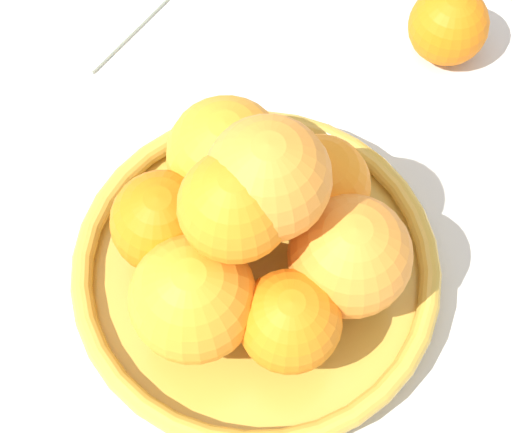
# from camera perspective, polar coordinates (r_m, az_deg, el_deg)

# --- Properties ---
(ground_plane) EXTENTS (4.00, 4.00, 0.00)m
(ground_plane) POSITION_cam_1_polar(r_m,az_deg,el_deg) (0.63, -0.00, -4.24)
(ground_plane) COLOR beige
(fruit_bowl) EXTENTS (0.26, 0.26, 0.03)m
(fruit_bowl) POSITION_cam_1_polar(r_m,az_deg,el_deg) (0.61, -0.00, -3.66)
(fruit_bowl) COLOR gold
(fruit_bowl) RESTS_ON ground_plane
(orange_pile) EXTENTS (0.19, 0.19, 0.14)m
(orange_pile) POSITION_cam_1_polar(r_m,az_deg,el_deg) (0.55, -0.01, -0.64)
(orange_pile) COLOR orange
(orange_pile) RESTS_ON fruit_bowl
(stray_orange) EXTENTS (0.07, 0.07, 0.07)m
(stray_orange) POSITION_cam_1_polar(r_m,az_deg,el_deg) (0.72, 12.37, 12.51)
(stray_orange) COLOR orange
(stray_orange) RESTS_ON ground_plane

